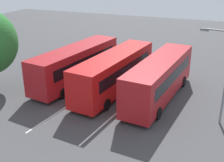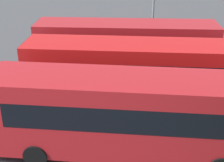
{
  "view_description": "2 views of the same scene",
  "coord_description": "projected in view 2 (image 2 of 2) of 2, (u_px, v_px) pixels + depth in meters",
  "views": [
    {
      "loc": [
        -21.91,
        -8.41,
        10.48
      ],
      "look_at": [
        -0.82,
        -0.04,
        1.34
      ],
      "focal_mm": 46.69,
      "sensor_mm": 36.0,
      "label": 1
    },
    {
      "loc": [
        1.97,
        15.14,
        8.31
      ],
      "look_at": [
        1.24,
        0.58,
        1.63
      ],
      "focal_mm": 52.32,
      "sensor_mm": 36.0,
      "label": 2
    }
  ],
  "objects": [
    {
      "name": "bus_center_left",
      "position": [
        133.0,
        72.0,
        16.45
      ],
      "size": [
        11.11,
        3.81,
        3.39
      ],
      "rotation": [
        0.0,
        0.0,
        -0.13
      ],
      "color": "red",
      "rests_on": "ground"
    },
    {
      "name": "ground_plane",
      "position": [
        135.0,
        104.0,
        17.3
      ],
      "size": [
        78.88,
        78.88,
        0.0
      ],
      "primitive_type": "plane",
      "color": "#424244"
    },
    {
      "name": "bus_far_left",
      "position": [
        125.0,
        47.0,
        20.02
      ],
      "size": [
        11.09,
        3.57,
        3.39
      ],
      "rotation": [
        0.0,
        0.0,
        -0.11
      ],
      "color": "#AD191E",
      "rests_on": "ground"
    },
    {
      "name": "lane_stripe_outer_left",
      "position": [
        131.0,
        87.0,
        19.11
      ],
      "size": [
        17.02,
        2.33,
        0.01
      ],
      "primitive_type": "cube",
      "rotation": [
        0.0,
        0.0,
        -0.13
      ],
      "color": "silver",
      "rests_on": "ground"
    },
    {
      "name": "bus_center_right",
      "position": [
        128.0,
        114.0,
        12.7
      ],
      "size": [
        11.13,
        4.07,
        3.39
      ],
      "rotation": [
        0.0,
        0.0,
        -0.15
      ],
      "color": "#AD191E",
      "rests_on": "ground"
    },
    {
      "name": "lane_stripe_inner_left",
      "position": [
        140.0,
        124.0,
        15.48
      ],
      "size": [
        17.02,
        2.33,
        0.01
      ],
      "primitive_type": "cube",
      "rotation": [
        0.0,
        0.0,
        -0.13
      ],
      "color": "silver",
      "rests_on": "ground"
    },
    {
      "name": "street_lamp",
      "position": [
        154.0,
        0.0,
        23.64
      ],
      "size": [
        0.71,
        2.17,
        6.61
      ],
      "rotation": [
        0.0,
        0.0,
        1.32
      ],
      "color": "gray",
      "rests_on": "ground"
    }
  ]
}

